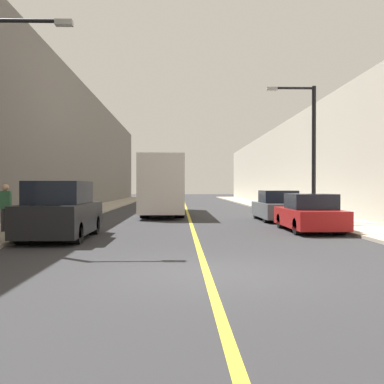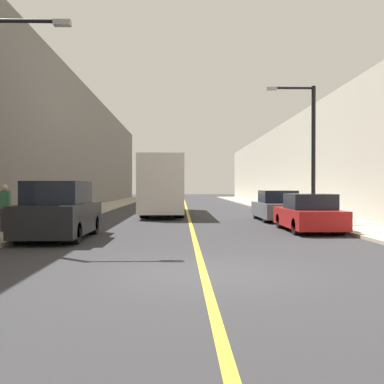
{
  "view_description": "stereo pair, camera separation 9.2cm",
  "coord_description": "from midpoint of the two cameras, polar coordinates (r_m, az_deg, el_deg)",
  "views": [
    {
      "loc": [
        -0.55,
        -9.08,
        1.75
      ],
      "look_at": [
        0.27,
        19.93,
        1.43
      ],
      "focal_mm": 42.0,
      "sensor_mm": 36.0,
      "label": 1
    },
    {
      "loc": [
        -0.46,
        -9.08,
        1.75
      ],
      "look_at": [
        0.27,
        19.93,
        1.43
      ],
      "focal_mm": 42.0,
      "sensor_mm": 36.0,
      "label": 2
    }
  ],
  "objects": [
    {
      "name": "street_lamp_left",
      "position": [
        14.31,
        -23.08,
        9.16
      ],
      "size": [
        2.39,
        0.24,
        6.55
      ],
      "color": "black",
      "rests_on": "sidewalk_left"
    },
    {
      "name": "ground_plane",
      "position": [
        9.26,
        1.76,
        -10.26
      ],
      "size": [
        200.0,
        200.0,
        0.0
      ],
      "primitive_type": "plane",
      "color": "#2D2D30"
    },
    {
      "name": "street_lamp_right",
      "position": [
        22.47,
        14.73,
        6.0
      ],
      "size": [
        2.39,
        0.24,
        6.5
      ],
      "color": "black",
      "rests_on": "sidewalk_right"
    },
    {
      "name": "sidewalk_left",
      "position": [
        39.67,
        -11.01,
        -1.82
      ],
      "size": [
        2.93,
        72.0,
        0.11
      ],
      "primitive_type": "cube",
      "color": "#A89E8C",
      "rests_on": "ground"
    },
    {
      "name": "bus",
      "position": [
        29.12,
        -3.43,
        0.89
      ],
      "size": [
        2.49,
        12.11,
        3.52
      ],
      "color": "silver",
      "rests_on": "ground"
    },
    {
      "name": "car_right_mid",
      "position": [
        23.66,
        10.83,
        -1.9
      ],
      "size": [
        1.89,
        4.66,
        1.57
      ],
      "color": "#51565B",
      "rests_on": "ground"
    },
    {
      "name": "building_row_left",
      "position": [
        40.51,
        -15.89,
        5.54
      ],
      "size": [
        4.0,
        72.0,
        10.45
      ],
      "primitive_type": "cube",
      "color": "#66605B",
      "rests_on": "ground"
    },
    {
      "name": "sidewalk_right",
      "position": [
        39.85,
        9.58,
        -1.8
      ],
      "size": [
        2.93,
        72.0,
        0.11
      ],
      "primitive_type": "cube",
      "color": "#A89E8C",
      "rests_on": "ground"
    },
    {
      "name": "pedestrian",
      "position": [
        17.86,
        -22.55,
        -1.77
      ],
      "size": [
        0.38,
        0.24,
        1.74
      ],
      "color": "#2D2D33",
      "rests_on": "sidewalk_left"
    },
    {
      "name": "car_right_near",
      "position": [
        18.26,
        14.73,
        -2.77
      ],
      "size": [
        1.87,
        4.34,
        1.48
      ],
      "color": "maroon",
      "rests_on": "ground"
    },
    {
      "name": "building_row_right",
      "position": [
        40.67,
        14.4,
        3.37
      ],
      "size": [
        4.0,
        72.0,
        7.41
      ],
      "primitive_type": "cube",
      "color": "#B7B2A3",
      "rests_on": "ground"
    },
    {
      "name": "parked_suv_left",
      "position": [
        15.73,
        -16.31,
        -2.5
      ],
      "size": [
        1.97,
        4.67,
        1.94
      ],
      "color": "black",
      "rests_on": "ground"
    },
    {
      "name": "road_center_line",
      "position": [
        39.13,
        -0.69,
        -1.92
      ],
      "size": [
        0.16,
        72.0,
        0.01
      ],
      "primitive_type": "cube",
      "color": "gold",
      "rests_on": "ground"
    }
  ]
}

